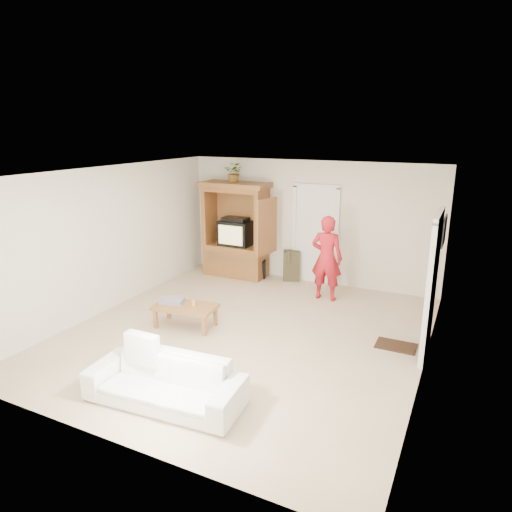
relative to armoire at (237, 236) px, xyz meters
The scene contains 19 objects.
floor 3.22m from the armoire, 59.36° to the right, with size 6.00×6.00×0.00m, color tan.
ceiling 3.53m from the armoire, 59.36° to the right, with size 6.00×6.00×0.00m, color white.
wall_back 1.66m from the armoire, 12.11° to the left, with size 5.50×5.50×0.00m, color silver.
wall_front 5.89m from the armoire, 74.44° to the right, with size 5.50×5.50×0.00m, color silver.
wall_left 2.94m from the armoire, 113.79° to the right, with size 6.00×6.00×0.00m, color silver.
wall_right 5.09m from the armoire, 31.60° to the right, with size 6.00×6.00×0.00m, color silver.
armoire is the anchor object (origin of this frame).
door_back 1.76m from the armoire, 10.13° to the left, with size 0.85×0.05×2.04m, color white.
doorway_right 4.77m from the armoire, 25.61° to the right, with size 0.05×0.90×2.04m, color black.
framed_picture 4.43m from the armoire, 10.03° to the right, with size 0.03×0.60×0.48m, color black.
doormat 4.48m from the armoire, 28.01° to the right, with size 0.60×0.40×0.02m, color #382316.
plant 1.41m from the armoire, 126.74° to the right, with size 0.38×0.33×0.43m, color #4C7238.
man 2.35m from the armoire, 14.43° to the right, with size 0.61×0.40×1.66m, color red.
sofa 5.11m from the armoire, 71.73° to the right, with size 1.93×0.75×0.56m, color white.
coffee_table 2.98m from the armoire, 79.00° to the right, with size 1.09×0.68×0.38m.
towel 2.93m from the armoire, 84.11° to the right, with size 0.38×0.28×0.08m, color #C84244.
candle 2.95m from the armoire, 76.11° to the right, with size 0.08×0.08×0.10m, color tan.
backpack_black 0.88m from the armoire, ahead, with size 0.34×0.20×0.42m, color black, non-canonical shape.
backpack_olive 1.39m from the armoire, ahead, with size 0.35×0.26×0.66m, color #47442B, non-canonical shape.
Camera 1 is at (3.15, -6.07, 3.25)m, focal length 32.00 mm.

